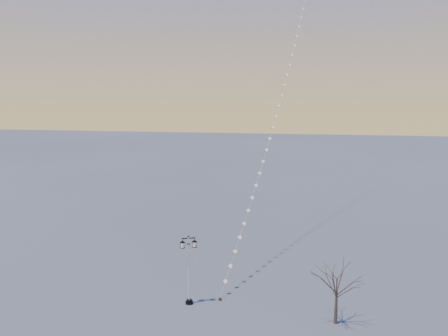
# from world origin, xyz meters

# --- Properties ---
(ground) EXTENTS (300.00, 300.00, 0.00)m
(ground) POSITION_xyz_m (0.00, 0.00, 0.00)
(ground) COLOR #5A5A5B
(ground) RESTS_ON ground
(street_lamp) EXTENTS (1.23, 0.75, 5.08)m
(street_lamp) POSITION_xyz_m (-2.07, 0.92, 2.81)
(street_lamp) COLOR black
(street_lamp) RESTS_ON ground
(bare_tree) EXTENTS (2.40, 2.40, 3.99)m
(bare_tree) POSITION_xyz_m (8.13, -0.05, 2.77)
(bare_tree) COLOR #4A372A
(bare_tree) RESTS_ON ground
(kite_train) EXTENTS (7.28, 37.94, 37.57)m
(kite_train) POSITION_xyz_m (3.33, 20.53, 18.70)
(kite_train) COLOR #382B20
(kite_train) RESTS_ON ground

